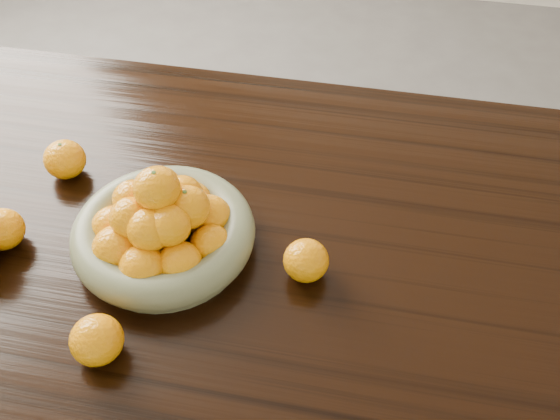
# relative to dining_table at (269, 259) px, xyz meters

# --- Properties ---
(ground) EXTENTS (5.00, 5.00, 0.00)m
(ground) POSITION_rel_dining_table_xyz_m (0.00, 0.00, -0.66)
(ground) COLOR #5C5957
(ground) RESTS_ON ground
(dining_table) EXTENTS (2.00, 1.00, 0.75)m
(dining_table) POSITION_rel_dining_table_xyz_m (0.00, 0.00, 0.00)
(dining_table) COLOR black
(dining_table) RESTS_ON ground
(fruit_bowl) EXTENTS (0.33, 0.33, 0.18)m
(fruit_bowl) POSITION_rel_dining_table_xyz_m (-0.18, -0.08, 0.14)
(fruit_bowl) COLOR #6F7354
(fruit_bowl) RESTS_ON dining_table
(loose_orange_0) EXTENTS (0.08, 0.08, 0.08)m
(loose_orange_0) POSITION_rel_dining_table_xyz_m (-0.44, 0.07, 0.13)
(loose_orange_0) COLOR #FFA207
(loose_orange_0) RESTS_ON dining_table
(loose_orange_1) EXTENTS (0.09, 0.09, 0.08)m
(loose_orange_1) POSITION_rel_dining_table_xyz_m (-0.21, -0.31, 0.13)
(loose_orange_1) COLOR #FFA207
(loose_orange_1) RESTS_ON dining_table
(loose_orange_2) EXTENTS (0.08, 0.08, 0.08)m
(loose_orange_2) POSITION_rel_dining_table_xyz_m (0.09, -0.09, 0.13)
(loose_orange_2) COLOR #FFA207
(loose_orange_2) RESTS_ON dining_table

